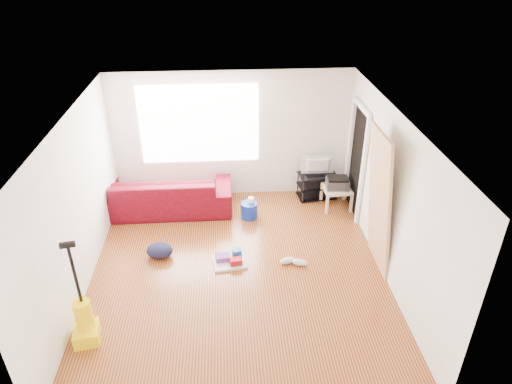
{
  "coord_description": "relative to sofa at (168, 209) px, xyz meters",
  "views": [
    {
      "loc": [
        -0.12,
        -5.57,
        4.61
      ],
      "look_at": [
        0.33,
        0.6,
        1.09
      ],
      "focal_mm": 32.0,
      "sensor_mm": 36.0,
      "label": 1
    }
  ],
  "objects": [
    {
      "name": "tv_stand",
      "position": [
        2.93,
        0.27,
        0.26
      ],
      "size": [
        0.78,
        0.51,
        0.51
      ],
      "rotation": [
        0.0,
        0.0,
        0.13
      ],
      "color": "black",
      "rests_on": "ground"
    },
    {
      "name": "vacuum",
      "position": [
        -0.72,
        -3.13,
        0.27
      ],
      "size": [
        0.37,
        0.4,
        1.49
      ],
      "rotation": [
        0.0,
        0.0,
        0.18
      ],
      "color": "yellow",
      "rests_on": "ground"
    },
    {
      "name": "sneakers",
      "position": [
        2.16,
        -1.82,
        0.05
      ],
      "size": [
        0.47,
        0.24,
        0.1
      ],
      "rotation": [
        0.0,
        0.0,
        -0.13
      ],
      "color": "silver",
      "rests_on": "ground"
    },
    {
      "name": "door_panel",
      "position": [
        3.41,
        -1.86,
        0.0
      ],
      "size": [
        0.28,
        0.9,
        2.25
      ],
      "primitive_type": "cube",
      "rotation": [
        0.0,
        -0.1,
        0.0
      ],
      "color": "tan",
      "rests_on": "ground"
    },
    {
      "name": "bucket",
      "position": [
        1.55,
        -0.38,
        0.0
      ],
      "size": [
        0.34,
        0.34,
        0.3
      ],
      "primitive_type": "cylinder",
      "rotation": [
        0.0,
        0.0,
        -0.11
      ],
      "color": "#0C28A0",
      "rests_on": "ground"
    },
    {
      "name": "backpack",
      "position": [
        0.02,
        -1.46,
        0.0
      ],
      "size": [
        0.47,
        0.4,
        0.24
      ],
      "primitive_type": "ellipsoid",
      "rotation": [
        0.0,
        0.0,
        -0.15
      ],
      "color": "black",
      "rests_on": "ground"
    },
    {
      "name": "toilet_paper",
      "position": [
        1.58,
        -0.36,
        0.2
      ],
      "size": [
        0.11,
        0.11,
        0.1
      ],
      "primitive_type": "cylinder",
      "color": "white",
      "rests_on": "bucket"
    },
    {
      "name": "cleaning_tray",
      "position": [
        1.16,
        -1.7,
        0.06
      ],
      "size": [
        0.57,
        0.48,
        0.19
      ],
      "rotation": [
        0.0,
        0.0,
        0.13
      ],
      "color": "silver",
      "rests_on": "ground"
    },
    {
      "name": "printer",
      "position": [
        3.23,
        -0.12,
        0.52
      ],
      "size": [
        0.43,
        0.34,
        0.22
      ],
      "rotation": [
        0.0,
        0.0,
        -0.07
      ],
      "color": "#2D2D30",
      "rests_on": "side_table"
    },
    {
      "name": "room",
      "position": [
        1.35,
        -1.8,
        1.25
      ],
      "size": [
        4.51,
        5.01,
        2.51
      ],
      "color": "#53260C",
      "rests_on": "ground"
    },
    {
      "name": "sofa",
      "position": [
        0.0,
        0.0,
        0.0
      ],
      "size": [
        2.46,
        0.96,
        0.72
      ],
      "primitive_type": "imported",
      "rotation": [
        0.0,
        0.0,
        3.14
      ],
      "color": "#330508",
      "rests_on": "ground"
    },
    {
      "name": "tv",
      "position": [
        2.93,
        0.27,
        0.69
      ],
      "size": [
        0.64,
        0.08,
        0.37
      ],
      "primitive_type": "imported",
      "rotation": [
        0.0,
        0.0,
        3.14
      ],
      "color": "black",
      "rests_on": "tv_stand"
    },
    {
      "name": "side_table",
      "position": [
        3.23,
        -0.12,
        0.35
      ],
      "size": [
        0.53,
        0.53,
        0.42
      ],
      "rotation": [
        0.0,
        0.0,
        0.04
      ],
      "color": "tan",
      "rests_on": "ground"
    }
  ]
}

